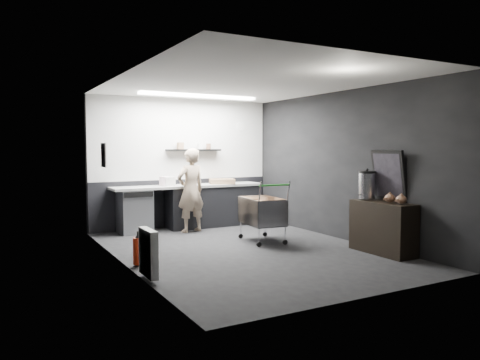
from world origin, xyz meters
TOP-DOWN VIEW (x-y plane):
  - floor at (0.00, 0.00)m, footprint 5.50×5.50m
  - ceiling at (0.00, 0.00)m, footprint 5.50×5.50m
  - wall_back at (0.00, 2.75)m, footprint 5.50×0.00m
  - wall_front at (0.00, -2.75)m, footprint 5.50×0.00m
  - wall_left at (-2.00, 0.00)m, footprint 0.00×5.50m
  - wall_right at (2.00, 0.00)m, footprint 0.00×5.50m
  - kitchen_wall_panel at (0.00, 2.73)m, footprint 3.95×0.02m
  - dado_panel at (0.00, 2.73)m, footprint 3.95×0.02m
  - floating_shelf at (0.20, 2.62)m, footprint 1.20×0.22m
  - wall_clock at (1.40, 2.72)m, footprint 0.20×0.03m
  - poster at (-1.98, 1.30)m, footprint 0.02×0.30m
  - poster_red_band at (-1.98, 1.30)m, footprint 0.02×0.22m
  - radiator at (-1.94, -0.90)m, footprint 0.10×0.50m
  - ceiling_strip at (0.00, 1.85)m, footprint 2.40×0.20m
  - prep_counter at (0.14, 2.42)m, footprint 3.20×0.61m
  - person at (-0.15, 1.97)m, footprint 0.67×0.50m
  - shopping_cart at (0.59, 0.48)m, footprint 0.68×1.02m
  - sideboard at (1.79, -1.21)m, footprint 0.47×1.09m
  - fire_extinguisher at (-1.85, -0.15)m, footprint 0.14×0.14m
  - cardboard_box at (0.75, 2.37)m, footprint 0.62×0.54m
  - pink_tub at (-0.54, 2.42)m, footprint 0.19×0.19m
  - white_container at (-0.44, 2.37)m, footprint 0.22×0.17m

SIDE VIEW (x-z plane):
  - floor at x=0.00m, z-range 0.00..0.00m
  - fire_extinguisher at x=-1.85m, z-range -0.01..0.47m
  - radiator at x=-1.94m, z-range 0.05..0.65m
  - prep_counter at x=0.14m, z-range 0.01..0.91m
  - dado_panel at x=0.00m, z-range 0.00..1.00m
  - shopping_cart at x=0.59m, z-range -0.02..1.04m
  - sideboard at x=1.79m, z-range -0.29..1.34m
  - person at x=-0.15m, z-range 0.00..1.66m
  - cardboard_box at x=0.75m, z-range 0.90..1.00m
  - white_container at x=-0.44m, z-range 0.90..1.08m
  - pink_tub at x=-0.54m, z-range 0.90..1.09m
  - wall_back at x=0.00m, z-range -1.40..4.10m
  - wall_front at x=0.00m, z-range -1.40..4.10m
  - wall_left at x=-2.00m, z-range -1.40..4.10m
  - wall_right at x=2.00m, z-range -1.40..4.10m
  - poster at x=-1.98m, z-range 1.35..1.75m
  - floating_shelf at x=0.20m, z-range 1.60..1.64m
  - poster_red_band at x=-1.98m, z-range 1.57..1.67m
  - kitchen_wall_panel at x=0.00m, z-range 1.00..2.70m
  - wall_clock at x=1.40m, z-range 2.05..2.25m
  - ceiling_strip at x=0.00m, z-range 2.65..2.69m
  - ceiling at x=0.00m, z-range 2.70..2.70m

